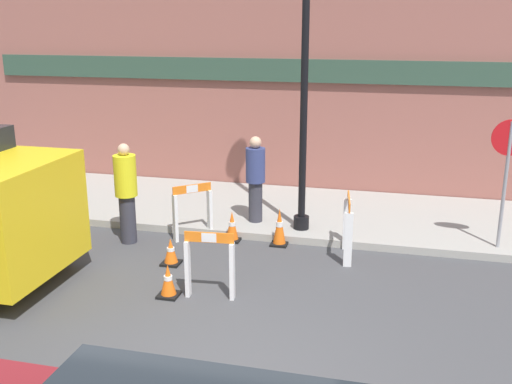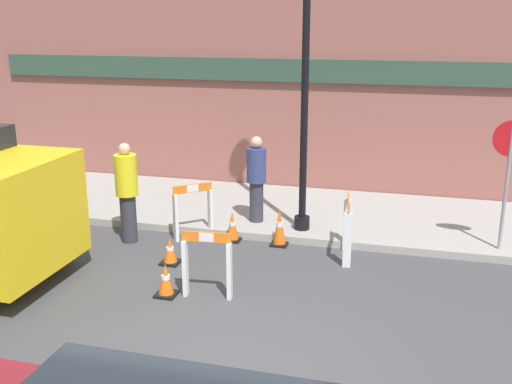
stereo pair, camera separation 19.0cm
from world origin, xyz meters
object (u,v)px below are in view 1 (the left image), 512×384
streetlamp_post (306,0)px  stop_sign (507,163)px  person_worker (126,191)px  person_pedestrian (255,177)px

streetlamp_post → stop_sign: size_ratio=2.92×
streetlamp_post → stop_sign: (3.43, -0.11, -2.58)m
streetlamp_post → person_worker: bearing=-159.8°
person_worker → person_pedestrian: 2.42m
person_worker → streetlamp_post: bearing=23.5°
stop_sign → person_pedestrian: size_ratio=1.33×
streetlamp_post → stop_sign: 4.29m
streetlamp_post → person_pedestrian: (-0.93, 0.21, -3.17)m
stop_sign → person_worker: stop_sign is taller
streetlamp_post → person_pedestrian: streetlamp_post is taller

